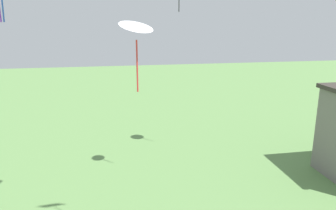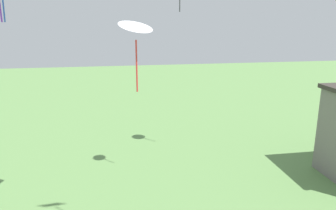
{
  "view_description": "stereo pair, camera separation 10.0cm",
  "coord_description": "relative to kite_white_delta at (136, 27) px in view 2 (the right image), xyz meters",
  "views": [
    {
      "loc": [
        -2.13,
        -1.68,
        8.72
      ],
      "look_at": [
        0.0,
        9.93,
        5.57
      ],
      "focal_mm": 35.0,
      "sensor_mm": 36.0,
      "label": 1
    },
    {
      "loc": [
        -2.03,
        -1.69,
        8.72
      ],
      "look_at": [
        0.0,
        9.93,
        5.57
      ],
      "focal_mm": 35.0,
      "sensor_mm": 36.0,
      "label": 2
    }
  ],
  "objects": [
    {
      "name": "kite_white_delta",
      "position": [
        0.0,
        0.0,
        0.0
      ],
      "size": [
        1.42,
        1.41,
        2.21
      ],
      "color": "white"
    }
  ]
}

